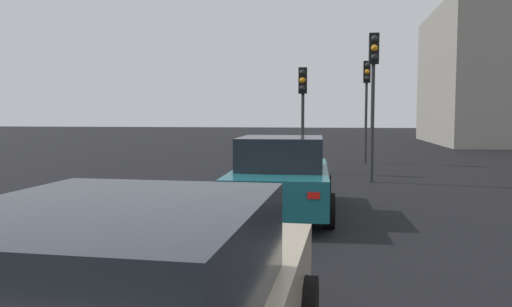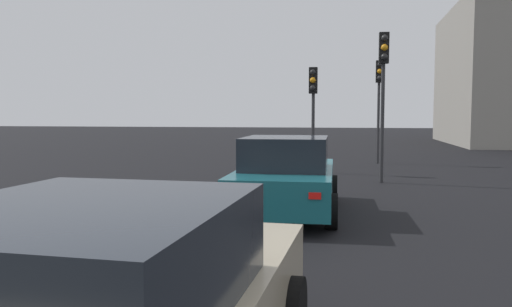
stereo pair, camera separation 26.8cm
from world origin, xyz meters
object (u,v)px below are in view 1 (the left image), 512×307
(traffic_light_near_left, at_px, (373,76))
(traffic_light_far_left, at_px, (367,90))
(traffic_light_near_right, at_px, (303,97))
(car_teal_lead, at_px, (282,176))

(traffic_light_near_left, height_order, traffic_light_far_left, traffic_light_near_left)
(traffic_light_near_right, xyz_separation_m, traffic_light_far_left, (3.90, -2.41, 0.41))
(car_teal_lead, height_order, traffic_light_far_left, traffic_light_far_left)
(car_teal_lead, xyz_separation_m, traffic_light_far_left, (11.20, -2.37, 2.30))
(car_teal_lead, distance_m, traffic_light_far_left, 11.68)
(car_teal_lead, height_order, traffic_light_near_right, traffic_light_near_right)
(traffic_light_far_left, bearing_deg, traffic_light_near_left, -4.06)
(traffic_light_near_right, height_order, traffic_light_far_left, traffic_light_far_left)
(traffic_light_near_left, bearing_deg, traffic_light_near_right, -137.87)
(traffic_light_near_left, bearing_deg, car_teal_lead, -26.62)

